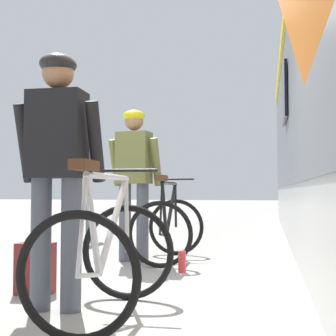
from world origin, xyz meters
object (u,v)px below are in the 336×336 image
at_px(cyclist_far_in_olive, 134,170).
at_px(bicycle_far_black, 169,226).
at_px(bicycle_near_silver, 106,255).
at_px(cyclist_near_in_dark, 57,156).
at_px(backpack_on_platform, 35,268).
at_px(water_bottle_near_the_bikes, 182,262).
at_px(platform_sign_post, 88,146).

relative_size(cyclist_far_in_olive, bicycle_far_black, 1.62).
bearing_deg(cyclist_far_in_olive, bicycle_near_silver, -78.01).
xyz_separation_m(bicycle_near_silver, bicycle_far_black, (-0.12, 2.48, 0.00)).
bearing_deg(bicycle_far_black, cyclist_near_in_dark, -96.79).
xyz_separation_m(cyclist_near_in_dark, backpack_on_platform, (-0.39, 0.45, -0.85)).
distance_m(cyclist_far_in_olive, backpack_on_platform, 2.01).
bearing_deg(backpack_on_platform, water_bottle_near_the_bikes, 51.68).
height_order(cyclist_far_in_olive, platform_sign_post, platform_sign_post).
bearing_deg(platform_sign_post, water_bottle_near_the_bikes, -54.85).
height_order(cyclist_far_in_olive, water_bottle_near_the_bikes, cyclist_far_in_olive).
bearing_deg(platform_sign_post, backpack_on_platform, -73.26).
height_order(cyclist_near_in_dark, platform_sign_post, platform_sign_post).
bearing_deg(water_bottle_near_the_bikes, bicycle_near_silver, -95.62).
distance_m(cyclist_far_in_olive, bicycle_far_black, 0.77).
relative_size(cyclist_near_in_dark, cyclist_far_in_olive, 1.00).
bearing_deg(backpack_on_platform, cyclist_far_in_olive, 81.14).
xyz_separation_m(cyclist_far_in_olive, bicycle_near_silver, (0.50, -2.36, -0.65)).
relative_size(cyclist_far_in_olive, water_bottle_near_the_bikes, 8.30).
bearing_deg(backpack_on_platform, cyclist_near_in_dark, -48.95).
height_order(backpack_on_platform, water_bottle_near_the_bikes, backpack_on_platform).
bearing_deg(water_bottle_near_the_bikes, cyclist_far_in_olive, 138.87).
bearing_deg(bicycle_near_silver, bicycle_far_black, 92.66).
distance_m(bicycle_far_black, platform_sign_post, 3.49).
xyz_separation_m(cyclist_far_in_olive, platform_sign_post, (-1.64, 2.70, 0.57)).
height_order(bicycle_far_black, backpack_on_platform, bicycle_far_black).
relative_size(bicycle_far_black, backpack_on_platform, 2.72).
distance_m(bicycle_near_silver, bicycle_far_black, 2.49).
relative_size(cyclist_near_in_dark, bicycle_near_silver, 1.61).
bearing_deg(backpack_on_platform, bicycle_far_black, 70.98).
relative_size(bicycle_far_black, water_bottle_near_the_bikes, 5.12).
bearing_deg(bicycle_near_silver, platform_sign_post, 112.96).
height_order(cyclist_near_in_dark, bicycle_near_silver, cyclist_near_in_dark).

